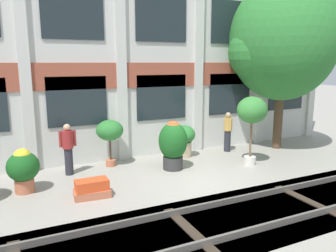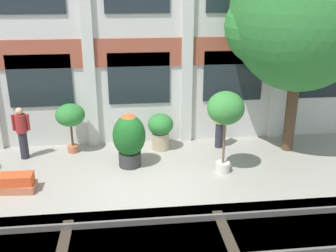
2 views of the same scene
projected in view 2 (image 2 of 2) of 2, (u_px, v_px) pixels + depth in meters
name	position (u px, v px, depth m)	size (l,w,h in m)	color
ground_plane	(146.00, 185.00, 10.76)	(80.00, 80.00, 0.00)	#9E998E
apartment_facade	(137.00, 25.00, 12.50)	(16.15, 0.64, 7.86)	silver
rail_tracks	(154.00, 249.00, 8.39)	(23.79, 2.80, 0.43)	#423F3A
broadleaf_tree	(302.00, 14.00, 11.53)	(4.49, 4.27, 6.87)	#4C3826
potted_plant_fluted_column	(129.00, 137.00, 11.56)	(0.97, 0.97, 1.65)	#333333
potted_plant_low_pan	(226.00, 111.00, 10.85)	(1.03, 1.03, 2.42)	beige
potted_plant_square_trough	(17.00, 183.00, 10.35)	(0.99, 0.58, 0.49)	#B76647
potted_plant_tall_urn	(70.00, 117.00, 12.40)	(0.93, 0.93, 1.63)	#B76647
potted_plant_stone_basin	(160.00, 129.00, 12.80)	(0.83, 0.83, 1.22)	tan
resident_by_doorway	(220.00, 123.00, 12.91)	(0.34, 0.52, 1.60)	#282833
resident_watching_tracks	(22.00, 132.00, 12.08)	(0.53, 0.34, 1.66)	#282833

